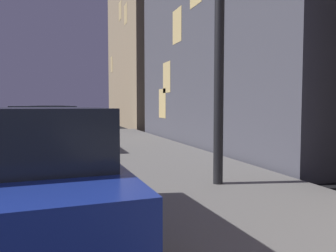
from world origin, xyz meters
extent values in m
cube|color=navy|center=(2.85, 3.89, 0.57)|extent=(1.87, 4.14, 0.64)
cube|color=#1E2328|center=(2.86, 3.70, 1.15)|extent=(1.60, 2.26, 0.56)
cylinder|color=black|center=(3.69, 5.18, 0.33)|extent=(0.24, 0.67, 0.66)
cylinder|color=black|center=(3.77, 2.65, 0.33)|extent=(0.24, 0.67, 0.66)
cube|color=#19592D|center=(2.85, 10.03, 0.57)|extent=(1.89, 4.57, 0.64)
cube|color=#1E2328|center=(2.85, 10.09, 1.15)|extent=(1.66, 2.15, 0.56)
cylinder|color=black|center=(1.91, 11.44, 0.33)|extent=(0.22, 0.66, 0.66)
cylinder|color=black|center=(3.80, 11.44, 0.33)|extent=(0.22, 0.66, 0.66)
cylinder|color=black|center=(1.90, 8.61, 0.33)|extent=(0.22, 0.66, 0.66)
cylinder|color=black|center=(3.79, 8.61, 0.33)|extent=(0.22, 0.66, 0.66)
cube|color=#B7B7BF|center=(2.85, 15.57, 0.57)|extent=(2.02, 4.56, 0.64)
cube|color=#1E2328|center=(2.85, 15.53, 1.15)|extent=(1.68, 2.40, 0.56)
cylinder|color=black|center=(1.88, 16.90, 0.33)|extent=(0.26, 0.67, 0.66)
cylinder|color=black|center=(3.66, 17.01, 0.33)|extent=(0.26, 0.67, 0.66)
cylinder|color=black|center=(2.04, 14.14, 0.33)|extent=(0.26, 0.67, 0.66)
cylinder|color=black|center=(3.82, 14.24, 0.33)|extent=(0.26, 0.67, 0.66)
cube|color=maroon|center=(2.85, 22.10, 0.57)|extent=(1.77, 4.26, 0.64)
cube|color=#1E2328|center=(2.85, 22.09, 1.15)|extent=(1.55, 2.23, 0.56)
cylinder|color=black|center=(1.99, 23.42, 0.33)|extent=(0.23, 0.66, 0.66)
cylinder|color=black|center=(3.74, 23.41, 0.33)|extent=(0.23, 0.66, 0.66)
cylinder|color=black|center=(1.96, 20.79, 0.33)|extent=(0.23, 0.66, 0.66)
cylinder|color=black|center=(3.71, 20.77, 0.33)|extent=(0.23, 0.66, 0.66)
cylinder|color=black|center=(5.70, 4.87, 2.64)|extent=(0.16, 0.16, 4.99)
cube|color=#4C4C56|center=(10.40, 10.35, 5.05)|extent=(6.21, 11.11, 10.11)
cube|color=#F2D17F|center=(7.32, 11.26, 4.27)|extent=(0.06, 0.90, 1.20)
cube|color=#F2D17F|center=(7.32, 12.44, 2.54)|extent=(0.06, 0.90, 1.20)
cube|color=#F2D17F|center=(7.32, 13.01, 1.53)|extent=(0.06, 0.90, 1.20)
cube|color=#998466|center=(10.64, 22.75, 7.83)|extent=(6.69, 10.19, 15.66)
cube|color=#F2D17F|center=(7.32, 20.50, 7.05)|extent=(0.06, 0.90, 1.20)
cube|color=#F2D17F|center=(7.32, 26.18, 4.62)|extent=(0.06, 0.90, 1.20)
cube|color=#F2D17F|center=(7.32, 22.34, 7.73)|extent=(0.06, 0.90, 1.20)
camera|label=1|loc=(3.18, -0.05, 1.46)|focal=35.53mm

